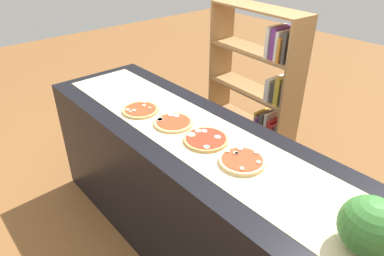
{
  "coord_description": "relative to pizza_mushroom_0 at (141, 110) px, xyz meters",
  "views": [
    {
      "loc": [
        1.34,
        -1.16,
        2.01
      ],
      "look_at": [
        0.0,
        0.0,
        0.97
      ],
      "focal_mm": 32.19,
      "sensor_mm": 36.0,
      "label": 1
    }
  ],
  "objects": [
    {
      "name": "parchment_paper",
      "position": [
        0.42,
        0.09,
        -0.01
      ],
      "size": [
        2.33,
        0.48,
        0.0
      ],
      "primitive_type": "cube",
      "color": "beige",
      "rests_on": "counter"
    },
    {
      "name": "pizza_mushroom_3",
      "position": [
        0.83,
        0.07,
        0.0
      ],
      "size": [
        0.24,
        0.24,
        0.03
      ],
      "color": "#E5C17F",
      "rests_on": "parchment_paper"
    },
    {
      "name": "pizza_mushroom_0",
      "position": [
        0.0,
        0.0,
        0.0
      ],
      "size": [
        0.24,
        0.24,
        0.02
      ],
      "color": "tan",
      "rests_on": "parchment_paper"
    },
    {
      "name": "ground_plane",
      "position": [
        0.42,
        0.09,
        -0.96
      ],
      "size": [
        12.0,
        12.0,
        0.0
      ],
      "primitive_type": "plane",
      "color": "brown"
    },
    {
      "name": "pizza_mozzarella_1",
      "position": [
        0.28,
        0.06,
        0.0
      ],
      "size": [
        0.25,
        0.25,
        0.02
      ],
      "color": "#DBB26B",
      "rests_on": "parchment_paper"
    },
    {
      "name": "bookshelf",
      "position": [
        0.08,
        1.22,
        -0.25
      ],
      "size": [
        0.92,
        0.34,
        1.45
      ],
      "color": "#A87A47",
      "rests_on": "ground_plane"
    },
    {
      "name": "watermelon",
      "position": [
        1.5,
        0.01,
        0.1
      ],
      "size": [
        0.23,
        0.23,
        0.23
      ],
      "primitive_type": "sphere",
      "color": "#387A33",
      "rests_on": "counter"
    },
    {
      "name": "counter",
      "position": [
        0.42,
        0.09,
        -0.48
      ],
      "size": [
        2.48,
        0.74,
        0.95
      ],
      "primitive_type": "cube",
      "color": "black",
      "rests_on": "ground_plane"
    },
    {
      "name": "pizza_mozzarella_2",
      "position": [
        0.56,
        0.08,
        0.0
      ],
      "size": [
        0.26,
        0.26,
        0.03
      ],
      "color": "tan",
      "rests_on": "parchment_paper"
    }
  ]
}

